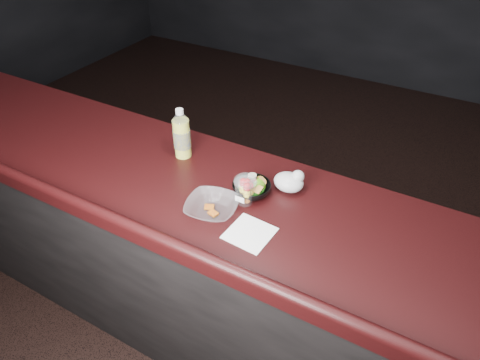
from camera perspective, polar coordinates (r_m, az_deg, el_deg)
name	(u,v)px	position (r m, az deg, el deg)	size (l,w,h in m)	color
room_shell	(160,9)	(1.16, -10.65, 21.51)	(8.00, 8.00, 8.00)	black
counter	(229,275)	(2.12, -1.47, -12.57)	(4.06, 0.71, 1.02)	black
lemonade_bottle	(182,137)	(1.96, -7.76, 5.73)	(0.08, 0.08, 0.24)	yellow
fruit_cup	(245,189)	(1.68, 0.70, -1.18)	(0.09, 0.09, 0.13)	white
green_apple	(256,186)	(1.75, 2.17, -0.78)	(0.08, 0.08, 0.08)	#28790E
plastic_bag	(290,181)	(1.77, 6.67, -0.18)	(0.13, 0.10, 0.09)	silver
snack_bowl	(251,188)	(1.75, 1.52, -1.06)	(0.20, 0.20, 0.09)	black
takeout_bowl	(212,207)	(1.67, -3.77, -3.65)	(0.24, 0.24, 0.05)	silver
paper_napkin	(250,233)	(1.59, 1.32, -7.10)	(0.16, 0.16, 0.00)	white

